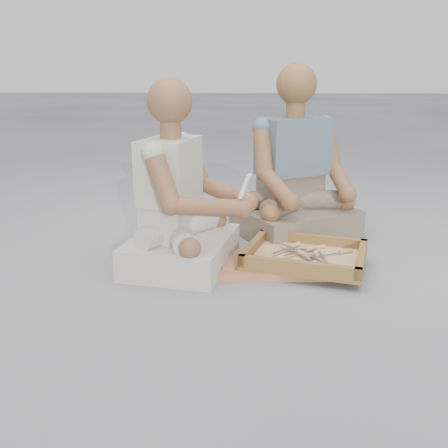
# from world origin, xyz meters

# --- Properties ---
(ground) EXTENTS (60.00, 60.00, 0.00)m
(ground) POSITION_xyz_m (0.00, 0.00, 0.00)
(ground) COLOR gray
(ground) RESTS_ON ground
(carved_panel) EXTENTS (0.58, 0.42, 0.04)m
(carved_panel) POSITION_xyz_m (0.07, 0.39, 0.02)
(carved_panel) COLOR #9A5D3B
(carved_panel) RESTS_ON ground
(tool_tray) EXTENTS (0.66, 0.58, 0.07)m
(tool_tray) POSITION_xyz_m (0.27, 0.40, 0.06)
(tool_tray) COLOR brown
(tool_tray) RESTS_ON carved_panel
(chisel_0) EXTENTS (0.18, 0.16, 0.02)m
(chisel_0) POSITION_xyz_m (0.28, 0.46, 0.08)
(chisel_0) COLOR silver
(chisel_0) RESTS_ON tool_tray
(chisel_1) EXTENTS (0.12, 0.20, 0.02)m
(chisel_1) POSITION_xyz_m (0.33, 0.41, 0.06)
(chisel_1) COLOR silver
(chisel_1) RESTS_ON tool_tray
(chisel_2) EXTENTS (0.14, 0.19, 0.02)m
(chisel_2) POSITION_xyz_m (0.24, 0.39, 0.08)
(chisel_2) COLOR silver
(chisel_2) RESTS_ON tool_tray
(chisel_3) EXTENTS (0.13, 0.20, 0.02)m
(chisel_3) POSITION_xyz_m (0.31, 0.42, 0.07)
(chisel_3) COLOR silver
(chisel_3) RESTS_ON tool_tray
(chisel_4) EXTENTS (0.06, 0.22, 0.02)m
(chisel_4) POSITION_xyz_m (0.36, 0.31, 0.08)
(chisel_4) COLOR silver
(chisel_4) RESTS_ON tool_tray
(chisel_5) EXTENTS (0.21, 0.11, 0.02)m
(chisel_5) POSITION_xyz_m (0.45, 0.45, 0.07)
(chisel_5) COLOR silver
(chisel_5) RESTS_ON tool_tray
(chisel_6) EXTENTS (0.15, 0.18, 0.02)m
(chisel_6) POSITION_xyz_m (0.21, 0.51, 0.08)
(chisel_6) COLOR silver
(chisel_6) RESTS_ON tool_tray
(chisel_7) EXTENTS (0.09, 0.21, 0.02)m
(chisel_7) POSITION_xyz_m (0.30, 0.26, 0.08)
(chisel_7) COLOR silver
(chisel_7) RESTS_ON tool_tray
(chisel_8) EXTENTS (0.10, 0.21, 0.02)m
(chisel_8) POSITION_xyz_m (0.36, 0.23, 0.07)
(chisel_8) COLOR silver
(chisel_8) RESTS_ON tool_tray
(chisel_9) EXTENTS (0.21, 0.10, 0.02)m
(chisel_9) POSITION_xyz_m (0.32, 0.51, 0.07)
(chisel_9) COLOR silver
(chisel_9) RESTS_ON tool_tray
(wood_chip_0) EXTENTS (0.02, 0.02, 0.00)m
(wood_chip_0) POSITION_xyz_m (0.22, 0.49, 0.00)
(wood_chip_0) COLOR tan
(wood_chip_0) RESTS_ON ground
(wood_chip_1) EXTENTS (0.02, 0.02, 0.00)m
(wood_chip_1) POSITION_xyz_m (0.06, 0.25, 0.00)
(wood_chip_1) COLOR tan
(wood_chip_1) RESTS_ON ground
(wood_chip_2) EXTENTS (0.02, 0.02, 0.00)m
(wood_chip_2) POSITION_xyz_m (-0.04, 0.78, 0.00)
(wood_chip_2) COLOR tan
(wood_chip_2) RESTS_ON ground
(wood_chip_3) EXTENTS (0.02, 0.02, 0.00)m
(wood_chip_3) POSITION_xyz_m (0.40, 0.68, 0.00)
(wood_chip_3) COLOR tan
(wood_chip_3) RESTS_ON ground
(wood_chip_4) EXTENTS (0.02, 0.02, 0.00)m
(wood_chip_4) POSITION_xyz_m (0.24, 0.69, 0.00)
(wood_chip_4) COLOR tan
(wood_chip_4) RESTS_ON ground
(wood_chip_5) EXTENTS (0.02, 0.02, 0.00)m
(wood_chip_5) POSITION_xyz_m (0.20, 0.26, 0.00)
(wood_chip_5) COLOR tan
(wood_chip_5) RESTS_ON ground
(wood_chip_6) EXTENTS (0.02, 0.02, 0.00)m
(wood_chip_6) POSITION_xyz_m (0.54, 0.61, 0.00)
(wood_chip_6) COLOR tan
(wood_chip_6) RESTS_ON ground
(wood_chip_7) EXTENTS (0.02, 0.02, 0.00)m
(wood_chip_7) POSITION_xyz_m (0.14, 0.42, 0.00)
(wood_chip_7) COLOR tan
(wood_chip_7) RESTS_ON ground
(wood_chip_8) EXTENTS (0.02, 0.02, 0.00)m
(wood_chip_8) POSITION_xyz_m (0.35, 0.36, 0.00)
(wood_chip_8) COLOR tan
(wood_chip_8) RESTS_ON ground
(wood_chip_9) EXTENTS (0.02, 0.02, 0.00)m
(wood_chip_9) POSITION_xyz_m (0.22, 0.35, 0.00)
(wood_chip_9) COLOR tan
(wood_chip_9) RESTS_ON ground
(craftsman) EXTENTS (0.65, 0.65, 0.90)m
(craftsman) POSITION_xyz_m (-0.35, 0.40, 0.31)
(craftsman) COLOR beige
(craftsman) RESTS_ON ground
(companion) EXTENTS (0.80, 0.75, 0.98)m
(companion) POSITION_xyz_m (0.25, 0.96, 0.33)
(companion) COLOR #846E5F
(companion) RESTS_ON ground
(mobile_phone) EXTENTS (0.06, 0.06, 0.11)m
(mobile_phone) POSITION_xyz_m (-0.03, 0.28, 0.43)
(mobile_phone) COLOR white
(mobile_phone) RESTS_ON craftsman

